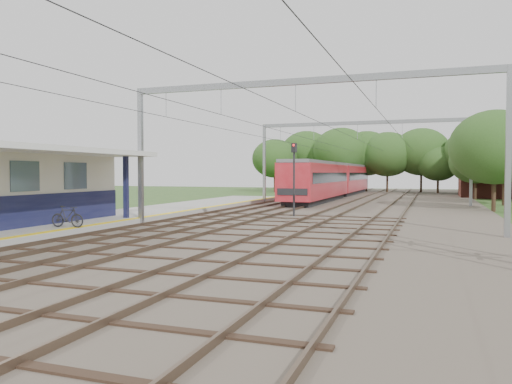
% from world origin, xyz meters
% --- Properties ---
extents(ballast_bed, '(18.00, 90.00, 0.10)m').
position_xyz_m(ballast_bed, '(4.00, 30.00, 0.05)').
color(ballast_bed, '#473D33').
rests_on(ballast_bed, ground).
extents(platform, '(5.00, 52.00, 0.35)m').
position_xyz_m(platform, '(-7.50, 14.00, 0.17)').
color(platform, gray).
rests_on(platform, ground).
extents(yellow_stripe, '(0.45, 52.00, 0.01)m').
position_xyz_m(yellow_stripe, '(-5.25, 14.00, 0.35)').
color(yellow_stripe, yellow).
rests_on(yellow_stripe, platform).
extents(rail_tracks, '(11.80, 88.00, 0.15)m').
position_xyz_m(rail_tracks, '(1.50, 30.00, 0.18)').
color(rail_tracks, brown).
rests_on(rail_tracks, ballast_bed).
extents(catenary_system, '(17.22, 88.00, 7.00)m').
position_xyz_m(catenary_system, '(3.39, 25.28, 5.51)').
color(catenary_system, gray).
rests_on(catenary_system, ground).
extents(tree_band, '(31.72, 30.88, 8.82)m').
position_xyz_m(tree_band, '(3.84, 57.12, 4.92)').
color(tree_band, '#382619').
rests_on(tree_band, ground).
extents(house_far, '(8.00, 6.12, 8.66)m').
position_xyz_m(house_far, '(16.00, 52.00, 3.23)').
color(house_far, brown).
rests_on(house_far, ground).
extents(bicycle, '(1.59, 0.57, 0.93)m').
position_xyz_m(bicycle, '(-5.60, 10.20, 0.82)').
color(bicycle, black).
rests_on(bicycle, platform).
extents(train, '(2.74, 34.09, 3.61)m').
position_xyz_m(train, '(-0.50, 45.08, 2.02)').
color(train, black).
rests_on(train, ballast_bed).
extents(signal_post, '(0.35, 0.32, 4.47)m').
position_xyz_m(signal_post, '(1.35, 21.63, 2.84)').
color(signal_post, black).
rests_on(signal_post, ground).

